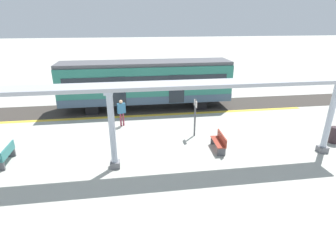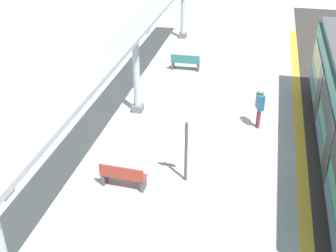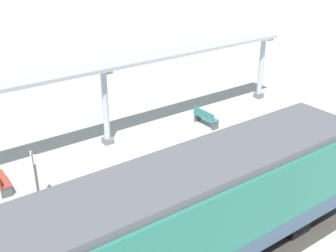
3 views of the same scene
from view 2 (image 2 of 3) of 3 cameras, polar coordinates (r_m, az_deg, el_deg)
ground_plane at (r=18.57m, az=5.68°, el=0.61°), size 176.00×176.00×0.00m
tactile_edge_strip at (r=18.58m, az=16.50°, el=-0.55°), size 0.40×26.68×0.01m
canopy_pillar_nearest at (r=27.94m, az=1.95°, el=14.87°), size 1.10×0.44×3.66m
canopy_pillar_second at (r=18.53m, az=-4.08°, el=6.99°), size 1.10×0.44×3.66m
canopy_beam at (r=17.80m, az=-4.39°, el=12.47°), size 1.20×21.39×0.16m
bench_near_end at (r=23.34m, az=2.25°, el=8.19°), size 1.51×0.47×0.86m
bench_mid_platform at (r=14.54m, az=-5.81°, el=-6.41°), size 1.52×0.51×0.86m
platform_info_sign at (r=14.32m, az=2.35°, el=-2.61°), size 0.56×0.10×2.20m
passenger_waiting_near_edge at (r=17.93m, az=11.70°, el=2.83°), size 0.37×0.54×1.70m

